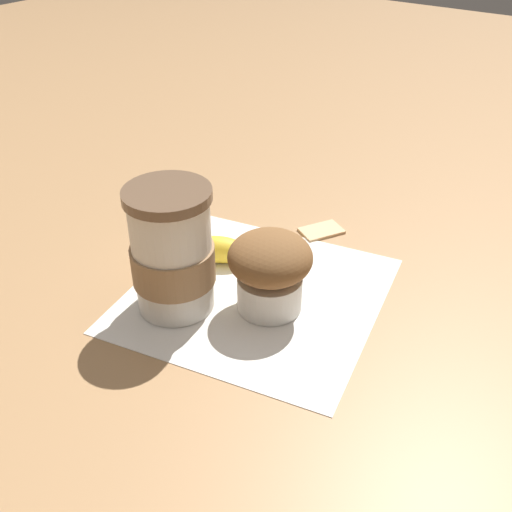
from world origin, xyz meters
TOP-DOWN VIEW (x-y plane):
  - ground_plane at (0.00, 0.00)m, footprint 3.00×3.00m
  - paper_napkin at (0.00, 0.00)m, footprint 0.29×0.29m
  - coffee_cup at (-0.06, 0.06)m, footprint 0.08×0.08m
  - muffin at (-0.01, -0.02)m, footprint 0.08×0.08m
  - banana at (0.02, 0.07)m, footprint 0.11×0.15m
  - sugar_packet at (0.15, 0.01)m, footprint 0.06×0.05m

SIDE VIEW (x-z plane):
  - ground_plane at x=0.00m, z-range 0.00..0.00m
  - paper_napkin at x=0.00m, z-range 0.00..0.00m
  - sugar_packet at x=0.15m, z-range 0.00..0.01m
  - banana at x=0.02m, z-range 0.00..0.03m
  - muffin at x=-0.01m, z-range 0.01..0.09m
  - coffee_cup at x=-0.06m, z-range 0.00..0.13m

